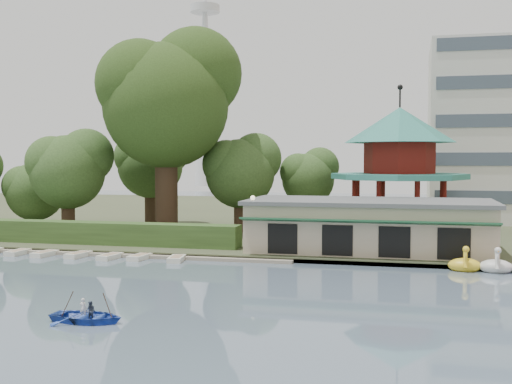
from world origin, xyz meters
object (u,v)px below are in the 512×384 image
(boathouse, at_px, (369,225))
(pavilion, at_px, (399,158))
(big_tree, at_px, (168,95))
(dock, at_px, (79,253))
(rowboat_with_passengers, at_px, (87,311))

(boathouse, distance_m, pavilion, 11.43)
(pavilion, xyz_separation_m, big_tree, (-20.84, -3.81, 5.84))
(boathouse, bearing_deg, dock, -167.76)
(big_tree, bearing_deg, boathouse, -18.25)
(dock, relative_size, pavilion, 2.52)
(big_tree, xyz_separation_m, rowboat_with_passengers, (7.63, -29.63, -12.83))
(big_tree, bearing_deg, dock, -106.03)
(pavilion, bearing_deg, boathouse, -101.28)
(boathouse, bearing_deg, rowboat_with_passengers, -115.58)
(boathouse, height_order, big_tree, big_tree)
(dock, xyz_separation_m, pavilion, (24.00, 14.80, 7.36))
(dock, height_order, pavilion, pavilion)
(boathouse, relative_size, rowboat_with_passengers, 3.77)
(pavilion, relative_size, rowboat_with_passengers, 2.74)
(pavilion, distance_m, big_tree, 21.98)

